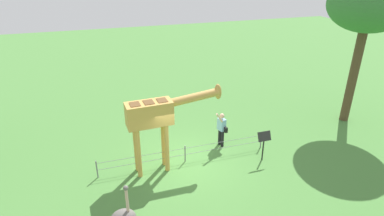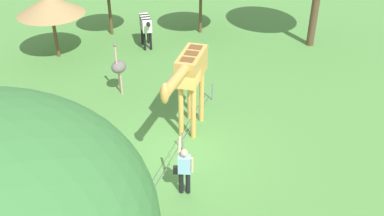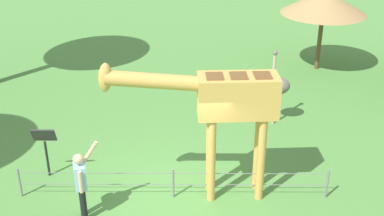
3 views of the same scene
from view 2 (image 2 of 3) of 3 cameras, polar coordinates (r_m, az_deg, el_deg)
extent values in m
plane|color=#4C843D|center=(14.96, -1.42, -5.44)|extent=(60.00, 60.00, 0.00)
cylinder|color=gold|center=(15.00, 0.18, -0.57)|extent=(0.18, 0.18, 2.04)
cylinder|color=gold|center=(15.10, -1.43, -0.33)|extent=(0.18, 0.18, 2.04)
cylinder|color=gold|center=(15.90, 1.24, 1.49)|extent=(0.18, 0.18, 2.04)
cylinder|color=gold|center=(16.00, -0.29, 1.70)|extent=(0.18, 0.18, 2.04)
cube|color=gold|center=(14.78, -0.07, 5.48)|extent=(1.73, 0.79, 0.90)
cube|color=brown|center=(14.15, -0.62, 6.27)|extent=(0.38, 0.46, 0.02)
cube|color=brown|center=(14.58, -0.07, 7.10)|extent=(0.38, 0.46, 0.02)
cube|color=brown|center=(15.02, 0.45, 7.87)|extent=(0.38, 0.46, 0.02)
cylinder|color=gold|center=(13.19, -2.03, 3.79)|extent=(2.20, 0.44, 0.52)
ellipsoid|color=gold|center=(12.25, -3.54, 1.90)|extent=(0.35, 0.28, 0.66)
cylinder|color=brown|center=(12.14, -3.31, 2.59)|extent=(0.05, 0.05, 0.14)
cylinder|color=brown|center=(12.18, -3.83, 2.67)|extent=(0.05, 0.05, 0.14)
cylinder|color=black|center=(13.13, -1.40, -9.53)|extent=(0.14, 0.14, 0.78)
cylinder|color=black|center=(13.11, -0.52, -9.58)|extent=(0.14, 0.14, 0.78)
cube|color=#8CBFE0|center=(12.69, -0.99, -7.31)|extent=(0.32, 0.41, 0.55)
sphere|color=#D8AD8C|center=(12.43, -1.01, -5.83)|extent=(0.22, 0.22, 0.22)
cylinder|color=#D8AD8C|center=(12.62, -1.63, -4.95)|extent=(0.38, 0.17, 0.50)
cylinder|color=#D8AD8C|center=(12.68, 0.01, -7.37)|extent=(0.08, 0.08, 0.50)
cube|color=black|center=(12.78, -2.00, -8.01)|extent=(0.17, 0.22, 0.24)
cylinder|color=black|center=(21.90, -5.36, 8.68)|extent=(0.12, 0.12, 0.95)
cylinder|color=black|center=(21.86, -6.15, 8.59)|extent=(0.12, 0.12, 0.95)
cylinder|color=black|center=(22.63, -5.70, 9.45)|extent=(0.12, 0.12, 0.95)
cylinder|color=black|center=(22.59, -6.46, 9.36)|extent=(0.12, 0.12, 0.95)
cube|color=silver|center=(22.43, -6.24, 11.34)|extent=(0.38, 0.46, 0.60)
cube|color=black|center=(22.28, -6.17, 11.19)|extent=(0.38, 0.46, 0.60)
cube|color=silver|center=(22.12, -6.10, 11.04)|extent=(0.38, 0.46, 0.60)
cube|color=black|center=(21.96, -6.03, 10.89)|extent=(0.38, 0.46, 0.60)
cube|color=silver|center=(21.80, -5.96, 10.73)|extent=(0.38, 0.46, 0.60)
cube|color=black|center=(21.64, -5.89, 10.57)|extent=(0.38, 0.46, 0.60)
cube|color=silver|center=(21.48, -5.82, 10.41)|extent=(0.38, 0.46, 0.60)
cylinder|color=silver|center=(21.21, -5.74, 10.57)|extent=(0.48, 0.41, 0.47)
ellipsoid|color=black|center=(20.93, -5.65, 10.71)|extent=(0.43, 0.37, 0.22)
cylinder|color=#CC9E93|center=(18.12, -9.13, 3.07)|extent=(0.07, 0.07, 0.90)
cylinder|color=#CC9E93|center=(18.31, -9.35, 3.38)|extent=(0.07, 0.07, 0.90)
ellipsoid|color=#66605B|center=(17.88, -9.44, 5.27)|extent=(0.70, 0.56, 0.49)
cylinder|color=#CC9E93|center=(17.53, -9.82, 6.67)|extent=(0.08, 0.08, 0.80)
sphere|color=#66605B|center=(17.34, -9.95, 8.01)|extent=(0.14, 0.14, 0.14)
cylinder|color=brown|center=(21.82, -17.22, 8.92)|extent=(0.16, 0.16, 2.11)
cone|color=#997A4C|center=(21.32, -17.86, 12.57)|extent=(3.04, 3.04, 0.85)
cylinder|color=brown|center=(23.76, -10.58, 12.16)|extent=(0.16, 0.16, 2.49)
cylinder|color=brown|center=(23.63, 1.11, 12.45)|extent=(0.16, 0.16, 2.39)
cylinder|color=brown|center=(22.58, 15.66, 12.62)|extent=(0.37, 0.37, 4.07)
cylinder|color=black|center=(12.78, -9.74, -10.97)|extent=(0.06, 0.06, 0.95)
cube|color=#2D2D2D|center=(12.35, -10.02, -8.74)|extent=(0.56, 0.21, 0.38)
cylinder|color=slate|center=(17.52, 2.64, 2.11)|extent=(0.05, 0.05, 0.75)
cylinder|color=slate|center=(14.72, -1.22, -4.33)|extent=(0.05, 0.05, 0.75)
cylinder|color=slate|center=(12.28, -6.88, -13.50)|extent=(0.05, 0.05, 0.75)
cube|color=slate|center=(14.56, -1.23, -3.50)|extent=(7.00, 0.01, 0.01)
cube|color=slate|center=(14.74, -1.22, -4.45)|extent=(7.00, 0.01, 0.01)
camera|label=1|loc=(20.49, -29.95, 24.08)|focal=29.74mm
camera|label=3|loc=(12.96, 43.87, 13.59)|focal=46.44mm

